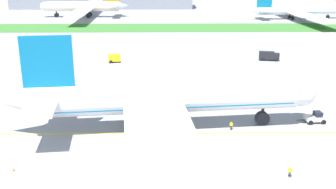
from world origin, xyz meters
name	(u,v)px	position (x,y,z in m)	size (l,w,h in m)	color
ground_plane	(161,131)	(0.00, 0.00, 0.00)	(600.00, 600.00, 0.00)	gray
apron_taxi_line	(161,133)	(0.00, -1.18, 0.00)	(280.00, 0.36, 0.01)	yellow
grass_median_strip	(162,28)	(0.00, 118.07, 0.05)	(320.00, 24.00, 0.10)	#38722D
airliner_foreground	(161,98)	(-0.02, 0.61, 6.15)	(58.59, 94.10, 18.12)	white
pushback_tug	(315,118)	(29.98, 3.78, 0.98)	(5.64, 2.99, 2.15)	white
ground_crew_wingwalker_port	(231,125)	(13.00, 0.20, 1.02)	(0.56, 0.37, 1.67)	black
ground_crew_marshaller_front	(290,171)	(18.80, -17.35, 1.06)	(0.52, 0.49, 1.74)	black
ground_crew_wingwalker_starboard	(166,130)	(0.81, -2.17, 1.06)	(0.36, 0.59, 1.74)	black
traffic_cone_near_nose	(14,169)	(-22.23, -14.89, 0.28)	(0.36, 0.36, 0.58)	#F2590C
service_truck_baggage_loader	(269,56)	(33.43, 54.74, 1.54)	(6.44, 3.21, 2.79)	black
service_truck_fuel_bowser	(117,58)	(-13.69, 53.13, 1.43)	(5.58, 3.19, 2.50)	yellow
service_truck_catering_van	(41,60)	(-35.79, 49.05, 1.72)	(6.13, 2.95, 3.24)	black
parked_airliner_far_left	(84,7)	(-41.20, 153.66, 5.57)	(46.69, 73.10, 16.42)	white
parked_airliner_far_centre	(296,11)	(69.72, 145.13, 4.20)	(50.34, 83.11, 12.36)	white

